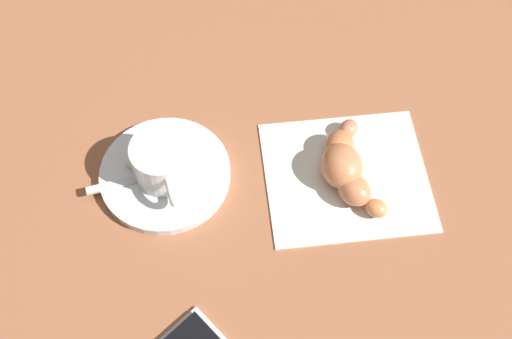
# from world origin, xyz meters

# --- Properties ---
(ground_plane) EXTENTS (1.80, 1.80, 0.00)m
(ground_plane) POSITION_xyz_m (0.00, 0.00, 0.00)
(ground_plane) COLOR #975A3A
(saucer) EXTENTS (0.15, 0.15, 0.01)m
(saucer) POSITION_xyz_m (0.09, -0.05, 0.01)
(saucer) COLOR silver
(saucer) RESTS_ON ground
(espresso_cup) EXTENTS (0.07, 0.09, 0.05)m
(espresso_cup) POSITION_xyz_m (0.09, -0.04, 0.04)
(espresso_cup) COLOR silver
(espresso_cup) RESTS_ON saucer
(teaspoon) EXTENTS (0.12, 0.02, 0.01)m
(teaspoon) POSITION_xyz_m (0.10, -0.05, 0.01)
(teaspoon) COLOR silver
(teaspoon) RESTS_ON saucer
(sugar_packet) EXTENTS (0.07, 0.05, 0.01)m
(sugar_packet) POSITION_xyz_m (0.10, -0.08, 0.01)
(sugar_packet) COLOR beige
(sugar_packet) RESTS_ON saucer
(napkin) EXTENTS (0.22, 0.20, 0.00)m
(napkin) POSITION_xyz_m (-0.10, 0.02, 0.00)
(napkin) COLOR silver
(napkin) RESTS_ON ground
(croissant) EXTENTS (0.08, 0.14, 0.04)m
(croissant) POSITION_xyz_m (-0.10, 0.02, 0.02)
(croissant) COLOR #C67856
(croissant) RESTS_ON napkin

